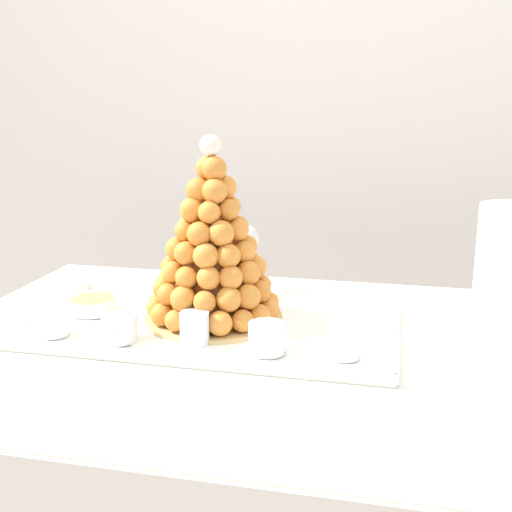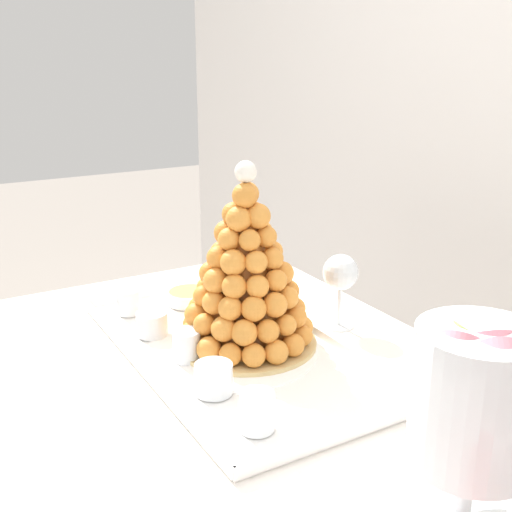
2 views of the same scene
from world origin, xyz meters
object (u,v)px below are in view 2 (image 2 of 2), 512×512
(dessert_cup_centre, at_px, (187,346))
(wine_glass, at_px, (341,275))
(dessert_cup_mid_left, at_px, (152,324))
(macaron_goblet, at_px, (475,399))
(dessert_cup_mid_right, at_px, (214,380))
(dessert_cup_right, at_px, (257,413))
(serving_tray, at_px, (231,350))
(creme_brulee_ramekin, at_px, (189,296))
(dessert_cup_left, at_px, (129,303))
(croquembouche, at_px, (246,276))

(dessert_cup_centre, distance_m, wine_glass, 0.35)
(dessert_cup_mid_left, relative_size, macaron_goblet, 0.24)
(dessert_cup_mid_right, height_order, dessert_cup_right, dessert_cup_right)
(dessert_cup_right, distance_m, macaron_goblet, 0.33)
(dessert_cup_centre, xyz_separation_m, wine_glass, (0.01, 0.34, 0.08))
(serving_tray, height_order, creme_brulee_ramekin, creme_brulee_ramekin)
(dessert_cup_left, xyz_separation_m, wine_glass, (0.26, 0.35, 0.08))
(croquembouche, relative_size, wine_glass, 2.27)
(serving_tray, height_order, dessert_cup_centre, dessert_cup_centre)
(dessert_cup_mid_left, relative_size, creme_brulee_ramekin, 0.62)
(serving_tray, relative_size, dessert_cup_mid_left, 10.98)
(croquembouche, xyz_separation_m, dessert_cup_right, (0.26, -0.13, -0.11))
(dessert_cup_centre, relative_size, dessert_cup_mid_right, 0.90)
(croquembouche, distance_m, dessert_cup_right, 0.31)
(dessert_cup_right, bearing_deg, dessert_cup_mid_left, -178.45)
(creme_brulee_ramekin, height_order, macaron_goblet, macaron_goblet)
(croquembouche, xyz_separation_m, dessert_cup_mid_right, (0.13, -0.13, -0.11))
(dessert_cup_centre, distance_m, macaron_goblet, 0.57)
(croquembouche, height_order, dessert_cup_right, croquembouche)
(macaron_goblet, bearing_deg, dessert_cup_right, -156.13)
(dessert_cup_mid_right, relative_size, dessert_cup_right, 1.06)
(dessert_cup_left, distance_m, macaron_goblet, 0.82)
(dessert_cup_mid_right, bearing_deg, dessert_cup_centre, 175.39)
(dessert_cup_mid_right, distance_m, creme_brulee_ramekin, 0.40)
(dessert_cup_mid_left, distance_m, macaron_goblet, 0.70)
(dessert_cup_mid_left, height_order, wine_glass, wine_glass)
(serving_tray, distance_m, dessert_cup_mid_left, 0.17)
(dessert_cup_centre, xyz_separation_m, dessert_cup_mid_right, (0.13, -0.01, -0.00))
(dessert_cup_mid_right, height_order, creme_brulee_ramekin, dessert_cup_mid_right)
(croquembouche, distance_m, dessert_cup_centre, 0.17)
(dessert_cup_mid_right, bearing_deg, dessert_cup_left, -179.01)
(dessert_cup_mid_left, relative_size, dessert_cup_centre, 1.11)
(croquembouche, xyz_separation_m, dessert_cup_mid_left, (-0.13, -0.14, -0.12))
(dessert_cup_right, height_order, creme_brulee_ramekin, dessert_cup_right)
(serving_tray, height_order, dessert_cup_left, dessert_cup_left)
(dessert_cup_left, xyz_separation_m, creme_brulee_ramekin, (0.01, 0.14, -0.01))
(dessert_cup_centre, height_order, dessert_cup_mid_right, dessert_cup_centre)
(dessert_cup_left, height_order, wine_glass, wine_glass)
(croquembouche, distance_m, dessert_cup_mid_right, 0.22)
(dessert_cup_right, bearing_deg, macaron_goblet, 23.87)
(dessert_cup_centre, bearing_deg, dessert_cup_mid_left, -173.94)
(dessert_cup_right, height_order, macaron_goblet, macaron_goblet)
(serving_tray, distance_m, croquembouche, 0.15)
(dessert_cup_right, xyz_separation_m, wine_glass, (-0.25, 0.34, 0.08))
(dessert_cup_mid_left, height_order, macaron_goblet, macaron_goblet)
(dessert_cup_left, height_order, dessert_cup_centre, dessert_cup_centre)
(dessert_cup_left, relative_size, macaron_goblet, 0.20)
(dessert_cup_left, relative_size, dessert_cup_mid_right, 0.83)
(serving_tray, bearing_deg, dessert_cup_mid_left, -142.74)
(dessert_cup_centre, height_order, creme_brulee_ramekin, dessert_cup_centre)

